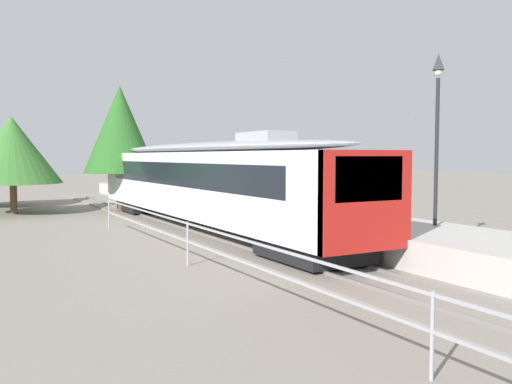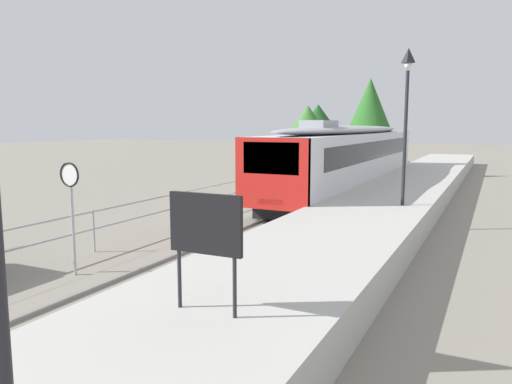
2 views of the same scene
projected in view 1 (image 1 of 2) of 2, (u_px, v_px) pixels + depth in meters
name	position (u px, v px, depth m)	size (l,w,h in m)	color
ground_plane	(185.00, 259.00, 16.39)	(160.00, 160.00, 0.00)	gray
track_rails	(271.00, 249.00, 17.84)	(3.20, 60.00, 0.14)	gray
commuter_train	(204.00, 179.00, 22.45)	(2.82, 20.74, 3.74)	silver
station_platform	(350.00, 230.00, 19.37)	(3.90, 60.00, 0.90)	#B7B5AD
platform_lamp_mid_platform	(438.00, 107.00, 16.95)	(0.34, 0.34, 5.35)	#232328
carpark_fence	(433.00, 316.00, 7.45)	(0.06, 36.06, 1.25)	#9EA0A5
tree_behind_carpark	(12.00, 150.00, 28.77)	(5.06, 5.06, 5.17)	brown
tree_behind_station_far	(120.00, 130.00, 29.57)	(3.95, 3.95, 6.91)	brown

